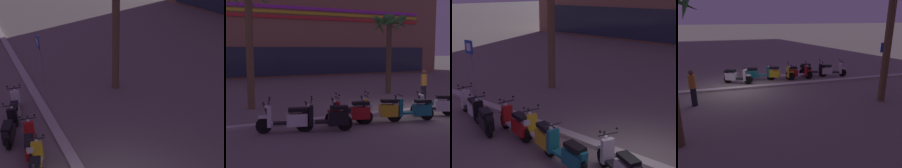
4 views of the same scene
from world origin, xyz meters
The scene contains 5 objects.
scooter_white_far_back centered at (-6.29, -1.10, 0.44)m, with size 1.79×0.71×1.17m.
scooter_black_mid_rear centered at (-4.97, -1.54, 0.46)m, with size 1.76×0.84×1.17m.
scooter_red_lead_nearest centered at (-3.87, -1.09, 0.46)m, with size 1.77×0.68×1.17m.
scooter_yellow_gap_after_mid centered at (-2.70, -1.18, 0.46)m, with size 1.74×0.79×1.17m.
crossing_sign centered at (-8.93, 0.71, 1.50)m, with size 0.60×0.13×2.40m.
Camera 1 is at (3.75, -2.09, 6.43)m, focal length 44.71 mm.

